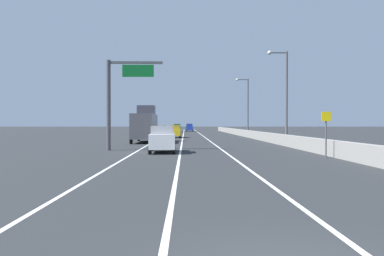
# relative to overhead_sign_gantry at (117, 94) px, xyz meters

# --- Properties ---
(ground_plane) EXTENTS (320.00, 320.00, 0.00)m
(ground_plane) POSITION_rel_overhead_sign_gantry_xyz_m (7.26, 39.46, -4.73)
(ground_plane) COLOR #26282B
(lane_stripe_left) EXTENTS (0.16, 130.00, 0.00)m
(lane_stripe_left) POSITION_rel_overhead_sign_gantry_xyz_m (1.76, 30.46, -4.73)
(lane_stripe_left) COLOR silver
(lane_stripe_left) RESTS_ON ground_plane
(lane_stripe_center) EXTENTS (0.16, 130.00, 0.00)m
(lane_stripe_center) POSITION_rel_overhead_sign_gantry_xyz_m (5.26, 30.46, -4.73)
(lane_stripe_center) COLOR silver
(lane_stripe_center) RESTS_ON ground_plane
(lane_stripe_right) EXTENTS (0.16, 130.00, 0.00)m
(lane_stripe_right) POSITION_rel_overhead_sign_gantry_xyz_m (8.76, 30.46, -4.73)
(lane_stripe_right) COLOR silver
(lane_stripe_right) RESTS_ON ground_plane
(jersey_barrier_right) EXTENTS (0.60, 120.00, 1.10)m
(jersey_barrier_right) POSITION_rel_overhead_sign_gantry_xyz_m (15.70, 15.46, -4.18)
(jersey_barrier_right) COLOR gray
(jersey_barrier_right) RESTS_ON ground_plane
(overhead_sign_gantry) EXTENTS (4.68, 0.36, 7.50)m
(overhead_sign_gantry) POSITION_rel_overhead_sign_gantry_xyz_m (0.00, 0.00, 0.00)
(overhead_sign_gantry) COLOR #47474C
(overhead_sign_gantry) RESTS_ON ground_plane
(speed_advisory_sign) EXTENTS (0.60, 0.11, 3.00)m
(speed_advisory_sign) POSITION_rel_overhead_sign_gantry_xyz_m (14.80, -6.74, -2.96)
(speed_advisory_sign) COLOR #4C4C51
(speed_advisory_sign) RESTS_ON ground_plane
(lamp_post_right_second) EXTENTS (2.14, 0.44, 9.81)m
(lamp_post_right_second) POSITION_rel_overhead_sign_gantry_xyz_m (15.95, 7.19, 0.92)
(lamp_post_right_second) COLOR #4C4C51
(lamp_post_right_second) RESTS_ON ground_plane
(lamp_post_right_third) EXTENTS (2.14, 0.44, 9.81)m
(lamp_post_right_third) POSITION_rel_overhead_sign_gantry_xyz_m (15.94, 30.01, 0.92)
(lamp_post_right_third) COLOR #4C4C51
(lamp_post_right_third) RESTS_ON ground_plane
(car_blue_0) EXTENTS (2.04, 4.78, 2.11)m
(car_blue_0) POSITION_rel_overhead_sign_gantry_xyz_m (6.80, 67.27, -3.68)
(car_blue_0) COLOR #1E389E
(car_blue_0) RESTS_ON ground_plane
(car_green_1) EXTENTS (1.93, 4.42, 2.06)m
(car_green_1) POSITION_rel_overhead_sign_gantry_xyz_m (3.63, 58.45, -3.70)
(car_green_1) COLOR #196033
(car_green_1) RESTS_ON ground_plane
(car_yellow_2) EXTENTS (1.84, 4.16, 1.96)m
(car_yellow_2) POSITION_rel_overhead_sign_gantry_xyz_m (4.03, 25.41, -3.75)
(car_yellow_2) COLOR gold
(car_yellow_2) RESTS_ON ground_plane
(car_silver_3) EXTENTS (1.96, 4.51, 1.88)m
(car_silver_3) POSITION_rel_overhead_sign_gantry_xyz_m (0.63, 45.44, -3.79)
(car_silver_3) COLOR #B7B7BC
(car_silver_3) RESTS_ON ground_plane
(car_white_4) EXTENTS (2.09, 4.21, 2.05)m
(car_white_4) POSITION_rel_overhead_sign_gantry_xyz_m (3.89, -2.30, -3.71)
(car_white_4) COLOR white
(car_white_4) RESTS_ON ground_plane
(box_truck) EXTENTS (2.48, 7.87, 4.41)m
(box_truck) POSITION_rel_overhead_sign_gantry_xyz_m (0.87, 12.28, -2.71)
(box_truck) COLOR #4C4C51
(box_truck) RESTS_ON ground_plane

